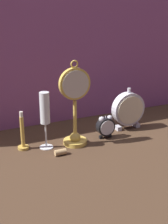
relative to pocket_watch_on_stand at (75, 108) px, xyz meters
The scene contains 8 objects.
ground_plane 0.17m from the pocket_watch_on_stand, 56.46° to the right, with size 4.00×4.00×0.00m, color #422D1E.
fabric_backdrop_drape 0.32m from the pocket_watch_on_stand, 80.46° to the left, with size 1.74×0.01×0.67m, color #8E4C7F.
pocket_watch_on_stand is the anchor object (origin of this frame).
alarm_clock_twin_bell 0.16m from the pocket_watch_on_stand, ahead, with size 0.07×0.03×0.09m.
mantel_clock_silver 0.28m from the pocket_watch_on_stand, 10.56° to the left, with size 0.14×0.04×0.18m.
champagne_flute 0.11m from the pocket_watch_on_stand, behind, with size 0.05×0.05×0.22m.
brass_candlestick 0.22m from the pocket_watch_on_stand, 168.72° to the left, with size 0.04×0.04×0.15m.
wine_cork 0.18m from the pocket_watch_on_stand, 140.67° to the right, with size 0.02×0.02×0.04m, color tan.
Camera 1 is at (-0.47, -0.96, 0.52)m, focal length 50.00 mm.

